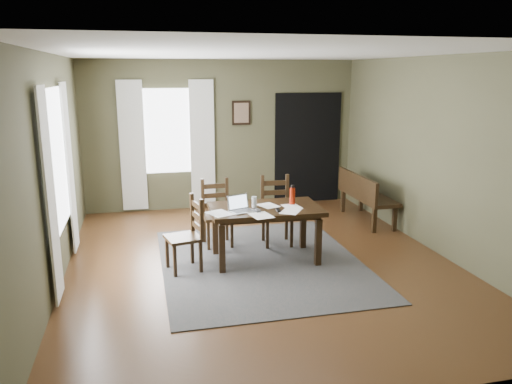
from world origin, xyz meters
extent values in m
cube|color=#492C16|center=(0.00, 0.00, -0.01)|extent=(5.00, 6.00, 0.01)
cube|color=#4A4930|center=(0.00, 3.00, 1.35)|extent=(5.00, 0.02, 2.70)
cube|color=#4A4930|center=(0.00, -3.00, 1.35)|extent=(5.00, 0.02, 2.70)
cube|color=#4A4930|center=(-2.50, 0.00, 1.35)|extent=(0.02, 6.00, 2.70)
cube|color=#4A4930|center=(2.50, 0.00, 1.35)|extent=(0.02, 6.00, 2.70)
cube|color=white|center=(0.00, 0.00, 2.70)|extent=(5.00, 6.00, 0.02)
cube|color=#3A3A3A|center=(0.00, 0.00, 0.01)|extent=(2.60, 3.20, 0.01)
cube|color=black|center=(0.08, 0.09, 0.71)|extent=(1.48, 0.92, 0.06)
cube|color=black|center=(0.08, 0.09, 0.66)|extent=(1.32, 0.76, 0.05)
cube|color=black|center=(-0.56, -0.23, 0.32)|extent=(0.08, 0.08, 0.62)
cube|color=black|center=(-0.54, 0.45, 0.32)|extent=(0.08, 0.08, 0.62)
cube|color=black|center=(0.70, -0.27, 0.32)|extent=(0.08, 0.08, 0.62)
cube|color=black|center=(0.72, 0.41, 0.32)|extent=(0.08, 0.08, 0.62)
cube|color=black|center=(-1.02, -0.03, 0.44)|extent=(0.50, 0.50, 0.04)
cube|color=black|center=(-1.22, 0.09, 0.21)|extent=(0.05, 0.05, 0.41)
cube|color=black|center=(-0.90, 0.17, 0.21)|extent=(0.05, 0.05, 0.41)
cube|color=black|center=(-1.15, -0.23, 0.21)|extent=(0.05, 0.05, 0.41)
cube|color=black|center=(-0.82, -0.16, 0.21)|extent=(0.05, 0.05, 0.41)
cube|color=black|center=(-0.88, 0.18, 0.70)|extent=(0.05, 0.05, 0.51)
cube|color=black|center=(-0.80, -0.17, 0.70)|extent=(0.05, 0.05, 0.51)
cube|color=black|center=(-0.84, 0.01, 0.57)|extent=(0.09, 0.30, 0.07)
cube|color=black|center=(-0.84, 0.01, 0.70)|extent=(0.09, 0.30, 0.07)
cube|color=black|center=(-0.84, 0.01, 0.84)|extent=(0.09, 0.30, 0.07)
cube|color=black|center=(-0.45, 0.81, 0.44)|extent=(0.43, 0.43, 0.04)
cube|color=black|center=(-0.62, 0.63, 0.22)|extent=(0.04, 0.04, 0.41)
cube|color=black|center=(-0.63, 0.97, 0.22)|extent=(0.04, 0.04, 0.41)
cube|color=black|center=(-0.28, 0.64, 0.22)|extent=(0.04, 0.04, 0.41)
cube|color=black|center=(-0.29, 0.98, 0.22)|extent=(0.04, 0.04, 0.41)
cube|color=black|center=(-0.64, 0.99, 0.71)|extent=(0.05, 0.05, 0.52)
cube|color=black|center=(-0.28, 1.00, 0.71)|extent=(0.05, 0.05, 0.52)
cube|color=black|center=(-0.46, 1.00, 0.57)|extent=(0.31, 0.04, 0.07)
cube|color=black|center=(-0.46, 1.00, 0.71)|extent=(0.31, 0.04, 0.07)
cube|color=black|center=(-0.46, 1.00, 0.85)|extent=(0.31, 0.04, 0.07)
cube|color=black|center=(0.40, 0.66, 0.46)|extent=(0.47, 0.47, 0.04)
cube|color=black|center=(0.21, 0.49, 0.23)|extent=(0.04, 0.04, 0.43)
cube|color=black|center=(0.24, 0.84, 0.23)|extent=(0.04, 0.04, 0.43)
cube|color=black|center=(0.56, 0.47, 0.23)|extent=(0.04, 0.04, 0.43)
cube|color=black|center=(0.59, 0.82, 0.23)|extent=(0.04, 0.04, 0.43)
cube|color=black|center=(0.23, 0.87, 0.74)|extent=(0.05, 0.05, 0.54)
cube|color=black|center=(0.60, 0.84, 0.74)|extent=(0.05, 0.05, 0.54)
cube|color=black|center=(0.42, 0.85, 0.59)|extent=(0.32, 0.05, 0.07)
cube|color=black|center=(0.42, 0.85, 0.74)|extent=(0.32, 0.05, 0.07)
cube|color=black|center=(0.42, 0.85, 0.88)|extent=(0.32, 0.05, 0.07)
cube|color=black|center=(2.22, 1.46, 0.44)|extent=(0.47, 1.45, 0.06)
cube|color=black|center=(2.40, 0.84, 0.20)|extent=(0.06, 0.06, 0.40)
cube|color=black|center=(2.04, 0.84, 0.20)|extent=(0.06, 0.06, 0.40)
cube|color=black|center=(2.40, 2.08, 0.20)|extent=(0.06, 0.06, 0.40)
cube|color=black|center=(2.04, 2.08, 0.20)|extent=(0.06, 0.06, 0.40)
cube|color=black|center=(2.01, 1.46, 0.64)|extent=(0.05, 1.45, 0.35)
cube|color=#B7B7BC|center=(-0.27, -0.06, 0.75)|extent=(0.35, 0.30, 0.02)
cube|color=#B7B7BC|center=(-0.30, 0.04, 0.85)|extent=(0.30, 0.15, 0.20)
cube|color=silver|center=(-0.30, 0.03, 0.85)|extent=(0.26, 0.13, 0.16)
cube|color=#3F3F42|center=(-0.26, -0.07, 0.76)|extent=(0.28, 0.20, 0.00)
cube|color=#3F3F42|center=(-0.08, -0.11, 0.76)|extent=(0.08, 0.11, 0.03)
cube|color=black|center=(0.20, -0.12, 0.75)|extent=(0.06, 0.17, 0.02)
cylinder|color=silver|center=(-0.07, 0.11, 0.81)|extent=(0.07, 0.07, 0.15)
cylinder|color=#B3240D|center=(0.47, 0.15, 0.85)|extent=(0.08, 0.08, 0.23)
cylinder|color=black|center=(0.47, 0.15, 0.99)|extent=(0.05, 0.05, 0.04)
cube|color=white|center=(-0.56, -0.07, 0.74)|extent=(0.35, 0.39, 0.00)
cube|color=white|center=(0.34, -0.19, 0.74)|extent=(0.34, 0.36, 0.00)
cube|color=white|center=(0.14, 0.15, 0.74)|extent=(0.30, 0.34, 0.00)
cube|color=white|center=(0.42, 0.03, 0.74)|extent=(0.24, 0.30, 0.00)
cube|color=white|center=(-0.07, -0.29, 0.74)|extent=(0.30, 0.36, 0.00)
cube|color=white|center=(-2.47, 0.20, 1.45)|extent=(0.01, 1.30, 1.70)
cube|color=white|center=(-1.00, 2.97, 1.45)|extent=(1.00, 0.01, 1.50)
cube|color=silver|center=(-2.44, -0.62, 1.20)|extent=(0.03, 0.48, 2.30)
cube|color=silver|center=(-2.44, 1.02, 1.20)|extent=(0.03, 0.48, 2.30)
cube|color=silver|center=(-1.62, 2.94, 1.20)|extent=(0.44, 0.03, 2.30)
cube|color=silver|center=(-0.38, 2.94, 1.20)|extent=(0.44, 0.03, 2.30)
cube|color=black|center=(0.35, 2.97, 1.75)|extent=(0.34, 0.03, 0.44)
cube|color=brown|center=(0.35, 2.96, 1.75)|extent=(0.27, 0.01, 0.36)
cube|color=black|center=(1.65, 2.97, 1.05)|extent=(1.30, 0.03, 2.10)
camera|label=1|loc=(-1.50, -6.06, 2.47)|focal=35.00mm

